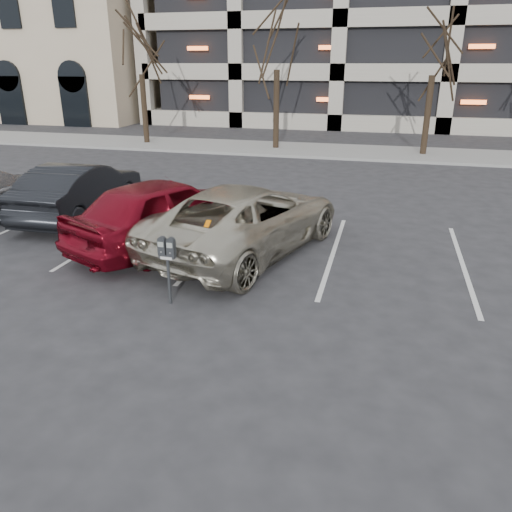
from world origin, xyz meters
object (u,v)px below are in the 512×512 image
at_px(tree_a, 138,28).
at_px(tree_b, 278,16).
at_px(car_dark, 80,190).
at_px(parking_meter, 167,254).
at_px(car_red, 165,211).
at_px(suv_silver, 246,219).
at_px(tree_c, 439,21).

relative_size(tree_a, tree_b, 0.93).
distance_m(tree_b, car_dark, 13.89).
bearing_deg(parking_meter, car_red, 117.06).
distance_m(tree_b, car_red, 15.07).
relative_size(parking_meter, suv_silver, 0.21).
height_order(tree_b, parking_meter, tree_b).
distance_m(parking_meter, suv_silver, 3.04).
bearing_deg(tree_c, suv_silver, -108.06).
bearing_deg(tree_c, tree_b, 180.00).
relative_size(tree_a, tree_c, 0.99).
xyz_separation_m(suv_silver, car_dark, (-5.26, 1.49, -0.02)).
bearing_deg(car_red, tree_a, -38.69).
relative_size(tree_a, parking_meter, 6.24).
distance_m(car_red, car_dark, 3.68).
relative_size(car_red, car_dark, 1.06).
height_order(tree_c, car_red, tree_c).
bearing_deg(car_red, car_dark, -2.35).
relative_size(tree_a, suv_silver, 1.28).
relative_size(tree_a, car_red, 1.60).
relative_size(suv_silver, car_dark, 1.32).
bearing_deg(suv_silver, tree_a, -39.15).
distance_m(suv_silver, car_red, 1.95).
bearing_deg(tree_b, parking_meter, -83.91).
xyz_separation_m(tree_a, tree_c, (14.00, 0.00, 0.06)).
distance_m(tree_a, tree_c, 14.00).
bearing_deg(suv_silver, car_red, 20.16).
bearing_deg(tree_b, car_dark, -102.76).
bearing_deg(car_dark, car_red, 152.43).
bearing_deg(tree_c, tree_a, 180.00).
bearing_deg(suv_silver, tree_b, -63.24).
relative_size(parking_meter, car_dark, 0.27).
xyz_separation_m(tree_a, tree_b, (7.00, 0.00, 0.40)).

